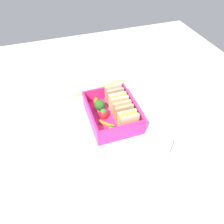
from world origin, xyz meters
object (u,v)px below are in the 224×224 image
at_px(sandwich_center, 123,111).
at_px(carrot_stick_far_left, 107,124).
at_px(sandwich_center_left, 118,103).
at_px(strawberry_far_left, 103,114).
at_px(strawberry_left, 111,130).
at_px(sandwich_left, 114,95).
at_px(broccoli_floret, 99,105).
at_px(drinking_glass, 157,151).
at_px(carrot_stick_left, 96,103).
at_px(sandwich_center_right, 128,121).
at_px(chopstick_pair, 100,87).

xyz_separation_m(sandwich_center, carrot_stick_far_left, (0.01, -0.06, -0.02)).
distance_m(sandwich_center_left, strawberry_far_left, 0.06).
bearing_deg(carrot_stick_far_left, strawberry_left, 2.97).
distance_m(sandwich_center, strawberry_far_left, 0.06).
bearing_deg(sandwich_center, carrot_stick_far_left, -75.94).
relative_size(sandwich_left, sandwich_center_left, 1.00).
bearing_deg(broccoli_floret, carrot_stick_far_left, 2.63).
bearing_deg(sandwich_center_left, drinking_glass, 8.12).
distance_m(sandwich_center_left, carrot_stick_far_left, 0.08).
relative_size(sandwich_left, carrot_stick_left, 1.56).
height_order(strawberry_far_left, drinking_glass, drinking_glass).
distance_m(sandwich_center, carrot_stick_far_left, 0.06).
xyz_separation_m(sandwich_left, sandwich_center_right, (0.12, 0.00, 0.00)).
relative_size(carrot_stick_left, drinking_glass, 0.41).
bearing_deg(sandwich_center_right, sandwich_left, 180.00).
bearing_deg(carrot_stick_left, strawberry_left, 2.87).
distance_m(sandwich_center, sandwich_center_right, 0.04).
relative_size(sandwich_center, chopstick_pair, 0.30).
height_order(sandwich_center, broccoli_floret, sandwich_center).
distance_m(sandwich_center, broccoli_floret, 0.08).
distance_m(strawberry_far_left, chopstick_pair, 0.16).
height_order(strawberry_left, chopstick_pair, strawberry_left).
relative_size(broccoli_floret, strawberry_left, 1.34).
relative_size(sandwich_left, sandwich_center, 1.00).
relative_size(sandwich_left, chopstick_pair, 0.30).
xyz_separation_m(broccoli_floret, strawberry_far_left, (0.03, 0.00, -0.01)).
relative_size(carrot_stick_left, carrot_stick_far_left, 0.71).
height_order(sandwich_center_right, carrot_stick_left, sandwich_center_right).
xyz_separation_m(strawberry_left, chopstick_pair, (-0.23, 0.03, -0.02)).
bearing_deg(sandwich_center_right, chopstick_pair, -174.87).
relative_size(carrot_stick_left, strawberry_left, 1.11).
distance_m(sandwich_center_left, strawberry_left, 0.10).
bearing_deg(sandwich_left, strawberry_far_left, -42.15).
height_order(carrot_stick_left, broccoli_floret, broccoli_floret).
relative_size(broccoli_floret, chopstick_pair, 0.23).
bearing_deg(sandwich_left, carrot_stick_left, -92.85).
bearing_deg(drinking_glass, chopstick_pair, -171.89).
bearing_deg(sandwich_center, chopstick_pair, -173.72).
bearing_deg(sandwich_center_left, sandwich_center_right, 0.00).
bearing_deg(carrot_stick_far_left, strawberry_far_left, 179.58).
xyz_separation_m(carrot_stick_left, carrot_stick_far_left, (0.10, 0.00, -0.00)).
xyz_separation_m(sandwich_center, broccoli_floret, (-0.05, -0.06, -0.00)).
height_order(carrot_stick_left, strawberry_far_left, strawberry_far_left).
bearing_deg(carrot_stick_far_left, sandwich_center_right, 64.17).
relative_size(sandwich_left, sandwich_center_right, 1.00).
xyz_separation_m(sandwich_center, carrot_stick_left, (-0.08, -0.06, -0.02)).
bearing_deg(broccoli_floret, drinking_glass, 22.27).
bearing_deg(sandwich_left, carrot_stick_far_left, -30.18).
xyz_separation_m(broccoli_floret, drinking_glass, (0.21, 0.09, 0.01)).
bearing_deg(sandwich_center_left, carrot_stick_left, -125.94).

